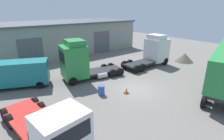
# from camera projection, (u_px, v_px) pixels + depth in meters

# --- Properties ---
(ground_plane) EXTENTS (60.00, 60.00, 0.00)m
(ground_plane) POSITION_uv_depth(u_px,v_px,m) (137.00, 89.00, 16.57)
(ground_plane) COLOR slate
(warehouse_building) EXTENTS (26.40, 9.99, 5.16)m
(warehouse_building) POSITION_uv_depth(u_px,v_px,m) (58.00, 37.00, 29.66)
(warehouse_building) COLOR gray
(warehouse_building) RESTS_ON ground_plane
(tractor_unit_white) EXTENTS (6.45, 2.58, 4.01)m
(tractor_unit_white) POSITION_uv_depth(u_px,v_px,m) (154.00, 51.00, 23.26)
(tractor_unit_white) COLOR silver
(tractor_unit_white) RESTS_ON ground_plane
(flatbed_truck_white) EXTENTS (3.45, 7.45, 2.69)m
(flatbed_truck_white) POSITION_uv_depth(u_px,v_px,m) (52.00, 129.00, 9.15)
(flatbed_truck_white) COLOR silver
(flatbed_truck_white) RESTS_ON ground_plane
(delivery_van_teal) EXTENTS (6.18, 4.15, 2.57)m
(delivery_van_teal) POSITION_uv_depth(u_px,v_px,m) (15.00, 74.00, 16.57)
(delivery_van_teal) COLOR #197075
(delivery_van_teal) RESTS_ON ground_plane
(tractor_unit_green) EXTENTS (6.83, 3.50, 4.32)m
(tractor_unit_green) POSITION_uv_depth(u_px,v_px,m) (78.00, 62.00, 18.09)
(tractor_unit_green) COLOR #28843D
(tractor_unit_green) RESTS_ON ground_plane
(gravel_pile) EXTENTS (2.55, 2.55, 1.22)m
(gravel_pile) POSITION_uv_depth(u_px,v_px,m) (184.00, 57.00, 24.92)
(gravel_pile) COLOR #565147
(gravel_pile) RESTS_ON ground_plane
(oil_drum) EXTENTS (0.58, 0.58, 0.88)m
(oil_drum) POSITION_uv_depth(u_px,v_px,m) (101.00, 90.00, 15.37)
(oil_drum) COLOR #33519E
(oil_drum) RESTS_ON ground_plane
(traffic_cone) EXTENTS (0.40, 0.40, 0.55)m
(traffic_cone) POSITION_uv_depth(u_px,v_px,m) (126.00, 91.00, 15.71)
(traffic_cone) COLOR black
(traffic_cone) RESTS_ON ground_plane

